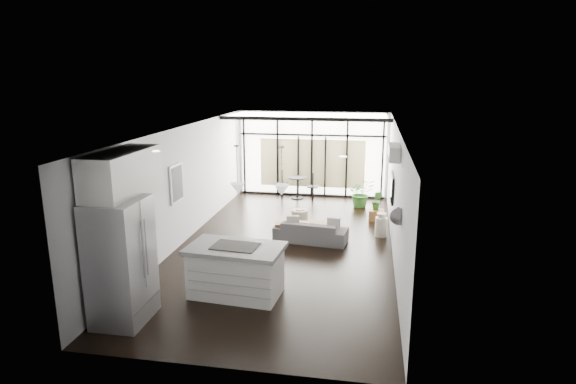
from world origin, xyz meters
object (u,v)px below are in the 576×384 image
(fridge, at_px, (121,261))
(pouf, at_px, (300,216))
(milk_can, at_px, (381,225))
(island, at_px, (236,271))
(tv, at_px, (392,187))
(sofa, at_px, (311,228))
(console_bench, at_px, (303,231))

(fridge, height_order, pouf, fridge)
(pouf, distance_m, milk_can, 2.31)
(island, distance_m, fridge, 2.07)
(tv, bearing_deg, sofa, -162.32)
(sofa, xyz_separation_m, milk_can, (1.70, 0.70, -0.04))
(console_bench, distance_m, tv, 2.44)
(sofa, height_order, console_bench, sofa)
(sofa, distance_m, tv, 2.22)
(milk_can, bearing_deg, pouf, 161.17)
(pouf, bearing_deg, console_bench, -78.51)
(island, xyz_separation_m, console_bench, (0.79, 3.22, -0.25))
(tv, bearing_deg, island, -127.98)
(sofa, bearing_deg, tv, -155.27)
(console_bench, bearing_deg, island, -113.02)
(pouf, bearing_deg, fridge, -109.80)
(console_bench, distance_m, milk_can, 2.01)
(console_bench, relative_size, pouf, 2.96)
(milk_can, bearing_deg, sofa, -157.60)
(island, height_order, fridge, fridge)
(fridge, distance_m, tv, 6.68)
(island, height_order, pouf, island)
(pouf, bearing_deg, tv, -19.26)
(console_bench, bearing_deg, sofa, -34.92)
(island, bearing_deg, milk_can, 59.86)
(island, xyz_separation_m, pouf, (0.51, 4.57, -0.29))
(milk_can, height_order, tv, tv)
(sofa, xyz_separation_m, tv, (1.91, 0.61, 0.95))
(sofa, relative_size, milk_can, 2.90)
(island, relative_size, sofa, 0.98)
(fridge, xyz_separation_m, sofa, (2.57, 4.34, -0.69))
(sofa, height_order, milk_can, sofa)
(console_bench, xyz_separation_m, milk_can, (1.91, 0.60, 0.09))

